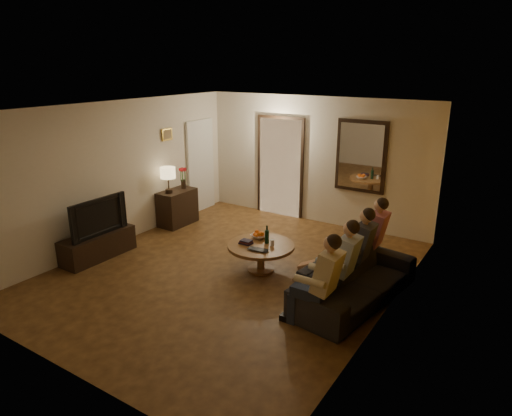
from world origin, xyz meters
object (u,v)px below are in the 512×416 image
Objects in this scene: dresser at (177,207)px; person_b at (341,268)px; dog at (314,269)px; bowl at (259,236)px; tv at (95,216)px; person_a at (322,286)px; tv_stand at (98,245)px; laptop at (257,251)px; table_lamp at (168,180)px; wine_bottle at (267,234)px; person_c at (357,253)px; sofa at (355,280)px; person_d at (371,240)px; coffee_table at (261,257)px.

dresser is 0.68× the size of person_b.
dog is 1.19m from bowl.
tv is 4.19m from person_a.
tv_stand is (0.00, -2.03, -0.14)m from dresser.
laptop is (-1.44, 0.74, -0.14)m from person_a.
person_b is (4.18, 0.66, 0.38)m from tv_stand.
laptop is (2.74, -1.01, -0.53)m from table_lamp.
wine_bottle reaches higher than tv_stand.
person_b reaches higher than dog.
tv_stand is 2.34× the size of dog.
person_c is at bearing 90.00° from person_b.
table_lamp reaches higher than wine_bottle.
person_b is at bearing -15.37° from table_lamp.
dresser is at bearing 163.56° from bowl.
bowl is (-1.72, 0.64, -0.12)m from person_b.
table_lamp is at bearing 168.38° from bowl.
person_c is at bearing -73.25° from tv.
dog is at bearing -160.33° from person_c.
tv is 0.51× the size of sofa.
person_c is 0.60m from person_d.
laptop is (-1.44, -0.46, -0.14)m from person_c.
table_lamp is at bearing 166.90° from wine_bottle.
sofa is (4.28, 0.96, -0.44)m from tv.
sofa is at bearing -12.10° from dog.
tv is 2.90m from coffee_table.
laptop is at bearing -20.16° from table_lamp.
wine_bottle is at bearing 167.74° from dog.
person_a is 1.00× the size of person_b.
table_lamp reaches higher than tv.
person_d reaches higher than dresser.
person_b is 1.00× the size of person_d.
person_c is (-0.10, 0.30, 0.28)m from sofa.
person_c is 1.12× the size of coffee_table.
person_b is 2.14× the size of dog.
person_d is at bearing 90.00° from person_a.
wine_bottle is at bearing 91.09° from sofa.
table_lamp is 1.64× the size of laptop.
coffee_table is at bearing 174.04° from dog.
wine_bottle is (0.05, 0.10, 0.38)m from coffee_table.
person_d reaches higher than bowl.
person_d is (4.18, -0.17, 0.24)m from dresser.
tv_stand is at bearing -180.00° from tv.
tv is at bearing -156.04° from person_d.
person_a is 1.19m from dog.
bowl is at bearing 159.50° from person_b.
tv reaches higher than tv_stand.
person_c is at bearing -90.00° from person_d.
person_a is at bearing -89.20° from tv.
sofa is at bearing 71.57° from person_b.
bowl is at bearing 88.40° from sofa.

